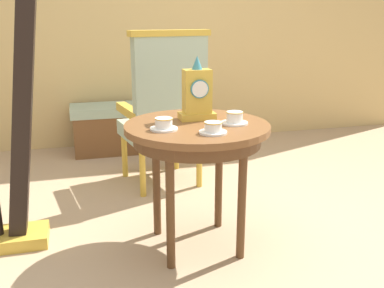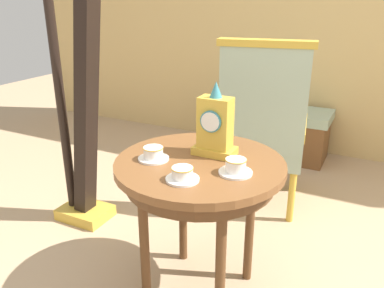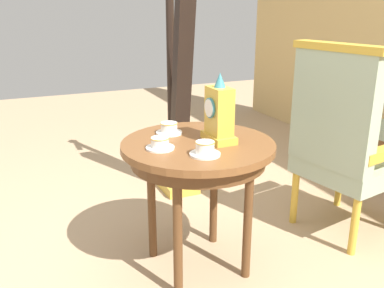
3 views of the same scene
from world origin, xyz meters
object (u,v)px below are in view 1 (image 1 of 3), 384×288
window_bench (125,127)px  side_table (197,138)px  mantel_clock (197,94)px  harp (11,122)px  teacup_right (213,128)px  armchair (165,108)px  teacup_center (234,118)px  teacup_left (164,124)px

window_bench → side_table: bearing=-84.8°
mantel_clock → window_bench: 1.91m
side_table → harp: 0.97m
mantel_clock → harp: harp is taller
teacup_right → armchair: bearing=90.4°
side_table → window_bench: 1.95m
teacup_center → harp: size_ratio=0.08×
side_table → teacup_left: bearing=-157.7°
mantel_clock → harp: size_ratio=0.19×
mantel_clock → teacup_center: bearing=-43.2°
teacup_left → harp: harp is taller
teacup_center → armchair: size_ratio=0.12×
side_table → teacup_left: size_ratio=5.51×
harp → side_table: bearing=-16.3°
side_table → armchair: armchair is taller
armchair → window_bench: bearing=100.7°
mantel_clock → armchair: bearing=90.9°
teacup_center → mantel_clock: size_ratio=0.41×
teacup_center → window_bench: 2.04m
teacup_right → mantel_clock: (0.01, 0.30, 0.11)m
armchair → window_bench: size_ratio=1.17×
window_bench → teacup_center: bearing=-79.6°
mantel_clock → side_table: bearing=-105.4°
teacup_left → harp: 0.82m
teacup_left → teacup_right: bearing=-30.7°
harp → teacup_left: bearing=-25.4°
side_table → harp: (-0.93, 0.27, 0.08)m
teacup_center → window_bench: teacup_center is taller
teacup_center → teacup_right: bearing=-136.9°
teacup_left → window_bench: 2.04m
teacup_right → mantel_clock: size_ratio=0.40×
teacup_right → harp: size_ratio=0.08×
teacup_right → teacup_center: size_ratio=0.97×
teacup_center → armchair: bearing=100.1°
teacup_left → teacup_center: 0.38m
window_bench → mantel_clock: bearing=-83.7°
teacup_right → mantel_clock: 0.32m
teacup_left → teacup_right: 0.25m
teacup_right → armchair: (-0.01, 1.11, -0.13)m
teacup_center → window_bench: bearing=100.4°
teacup_right → window_bench: size_ratio=0.14×
teacup_left → harp: bearing=154.6°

